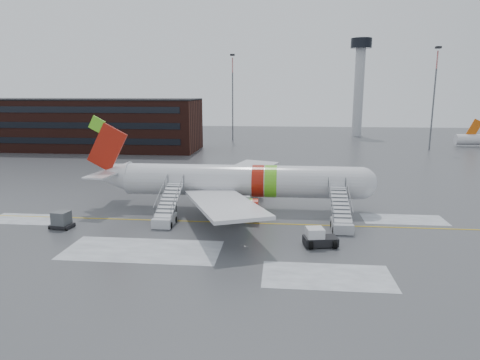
# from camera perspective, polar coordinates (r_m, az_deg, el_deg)

# --- Properties ---
(ground) EXTENTS (260.00, 260.00, 0.00)m
(ground) POSITION_cam_1_polar(r_m,az_deg,el_deg) (47.88, -2.20, -5.30)
(ground) COLOR #494C4F
(ground) RESTS_ON ground
(airliner) EXTENTS (35.03, 32.97, 11.18)m
(airliner) POSITION_cam_1_polar(r_m,az_deg,el_deg) (51.40, -0.83, -0.16)
(airliner) COLOR silver
(airliner) RESTS_ON ground
(airstair_fwd) EXTENTS (2.05, 7.70, 3.48)m
(airstair_fwd) POSITION_cam_1_polar(r_m,az_deg,el_deg) (45.76, 13.32, -5.03)
(airstair_fwd) COLOR #AAACB2
(airstair_fwd) RESTS_ON ground
(airstair_aft) EXTENTS (2.05, 7.70, 3.48)m
(airstair_aft) POSITION_cam_1_polar(r_m,az_deg,el_deg) (46.97, -9.80, -4.45)
(airstair_aft) COLOR #BABDC2
(airstair_aft) RESTS_ON ground
(pushback_tug) EXTENTS (3.30, 2.71, 1.75)m
(pushback_tug) POSITION_cam_1_polar(r_m,az_deg,el_deg) (40.37, 10.41, -7.62)
(pushback_tug) COLOR black
(pushback_tug) RESTS_ON ground
(uld_container) EXTENTS (2.34, 1.83, 1.77)m
(uld_container) POSITION_cam_1_polar(r_m,az_deg,el_deg) (48.49, -22.70, -4.99)
(uld_container) COLOR black
(uld_container) RESTS_ON ground
(terminal_building) EXTENTS (62.00, 16.11, 12.30)m
(terminal_building) POSITION_cam_1_polar(r_m,az_deg,el_deg) (112.96, -21.56, 6.96)
(terminal_building) COLOR #3F1E16
(terminal_building) RESTS_ON ground
(control_tower) EXTENTS (6.40, 6.40, 30.00)m
(control_tower) POSITION_cam_1_polar(r_m,az_deg,el_deg) (142.39, 15.65, 13.23)
(control_tower) COLOR #B2B5BA
(control_tower) RESTS_ON ground
(light_mast_far_ne) EXTENTS (1.20, 1.20, 24.25)m
(light_mast_far_ne) POSITION_cam_1_polar(r_m,az_deg,el_deg) (113.11, 24.48, 10.62)
(light_mast_far_ne) COLOR #595B60
(light_mast_far_ne) RESTS_ON ground
(light_mast_far_n) EXTENTS (1.20, 1.20, 24.25)m
(light_mast_far_n) POSITION_cam_1_polar(r_m,az_deg,el_deg) (124.16, -0.99, 11.66)
(light_mast_far_n) COLOR #595B60
(light_mast_far_n) RESTS_ON ground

